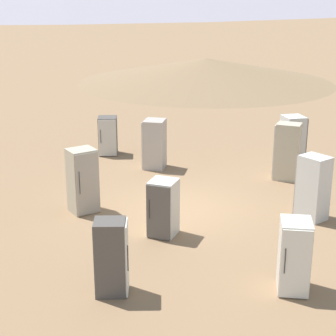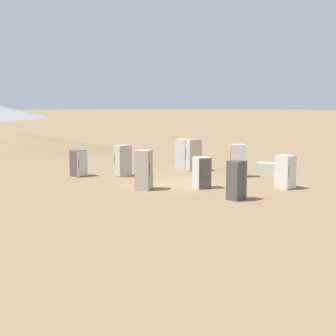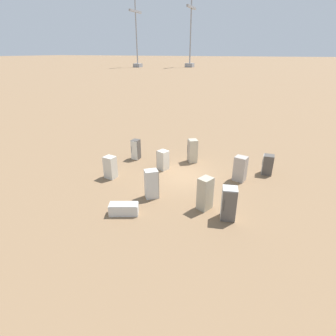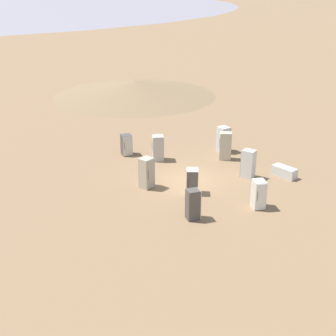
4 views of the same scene
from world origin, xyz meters
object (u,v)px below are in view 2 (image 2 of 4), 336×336
(discarded_fridge_5, at_px, (285,172))
(discarded_fridge_6, at_px, (123,161))
(discarded_fridge_4, at_px, (237,180))
(discarded_fridge_2, at_px, (202,173))
(discarded_fridge_9, at_px, (194,155))
(discarded_fridge_3, at_px, (238,161))
(discarded_fridge_7, at_px, (270,168))
(discarded_fridge_1, at_px, (144,170))
(discarded_fridge_0, at_px, (79,163))
(discarded_fridge_8, at_px, (183,154))

(discarded_fridge_5, xyz_separation_m, discarded_fridge_6, (3.16, -8.15, 0.07))
(discarded_fridge_4, bearing_deg, discarded_fridge_2, 159.20)
(discarded_fridge_5, xyz_separation_m, discarded_fridge_9, (-1.14, -7.01, 0.16))
(discarded_fridge_3, xyz_separation_m, discarded_fridge_7, (-2.20, 0.55, -0.57))
(discarded_fridge_1, height_order, discarded_fridge_3, discarded_fridge_1)
(discarded_fridge_1, height_order, discarded_fridge_5, discarded_fridge_1)
(discarded_fridge_3, distance_m, discarded_fridge_6, 6.20)
(discarded_fridge_6, relative_size, discarded_fridge_9, 0.91)
(discarded_fridge_3, height_order, discarded_fridge_7, discarded_fridge_3)
(discarded_fridge_2, distance_m, discarded_fridge_9, 5.81)
(discarded_fridge_9, bearing_deg, discarded_fridge_7, -127.37)
(discarded_fridge_0, distance_m, discarded_fridge_4, 9.99)
(discarded_fridge_6, relative_size, discarded_fridge_7, 1.03)
(discarded_fridge_7, bearing_deg, discarded_fridge_3, -37.99)
(discarded_fridge_2, distance_m, discarded_fridge_8, 7.16)
(discarded_fridge_3, distance_m, discarded_fridge_9, 3.22)
(discarded_fridge_2, height_order, discarded_fridge_6, discarded_fridge_6)
(discarded_fridge_0, distance_m, discarded_fridge_5, 10.94)
(discarded_fridge_4, relative_size, discarded_fridge_7, 0.97)
(discarded_fridge_0, height_order, discarded_fridge_1, discarded_fridge_1)
(discarded_fridge_0, distance_m, discarded_fridge_8, 6.69)
(discarded_fridge_3, xyz_separation_m, discarded_fridge_4, (4.94, 3.94, -0.08))
(discarded_fridge_0, bearing_deg, discarded_fridge_5, 113.34)
(discarded_fridge_1, height_order, discarded_fridge_9, discarded_fridge_9)
(discarded_fridge_3, bearing_deg, discarded_fridge_0, 96.78)
(discarded_fridge_1, xyz_separation_m, discarded_fridge_6, (-1.82, -3.97, -0.06))
(discarded_fridge_4, distance_m, discarded_fridge_5, 3.71)
(discarded_fridge_1, distance_m, discarded_fridge_7, 8.49)
(discarded_fridge_5, distance_m, discarded_fridge_9, 7.10)
(discarded_fridge_5, bearing_deg, discarded_fridge_8, -94.11)
(discarded_fridge_5, bearing_deg, discarded_fridge_3, -101.34)
(discarded_fridge_3, bearing_deg, discarded_fridge_1, 137.14)
(discarded_fridge_7, distance_m, discarded_fridge_9, 4.45)
(discarded_fridge_9, bearing_deg, discarded_fridge_5, -167.98)
(discarded_fridge_2, distance_m, discarded_fridge_6, 5.49)
(discarded_fridge_1, height_order, discarded_fridge_8, discarded_fridge_1)
(discarded_fridge_5, bearing_deg, discarded_fridge_0, -56.39)
(discarded_fridge_2, bearing_deg, discarded_fridge_7, -155.34)
(discarded_fridge_6, xyz_separation_m, discarded_fridge_7, (-6.60, 4.92, -0.53))
(discarded_fridge_4, distance_m, discarded_fridge_7, 7.93)
(discarded_fridge_9, bearing_deg, discarded_fridge_6, 96.36)
(discarded_fridge_5, relative_size, discarded_fridge_6, 0.91)
(discarded_fridge_1, distance_m, discarded_fridge_8, 7.80)
(discarded_fridge_8, bearing_deg, discarded_fridge_9, -32.45)
(discarded_fridge_3, xyz_separation_m, discarded_fridge_9, (0.09, -3.22, 0.05))
(discarded_fridge_5, height_order, discarded_fridge_7, discarded_fridge_5)
(discarded_fridge_6, bearing_deg, discarded_fridge_1, 166.36)
(discarded_fridge_0, distance_m, discarded_fridge_1, 5.57)
(discarded_fridge_6, bearing_deg, discarded_fridge_7, -115.77)
(discarded_fridge_6, height_order, discarded_fridge_8, discarded_fridge_8)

